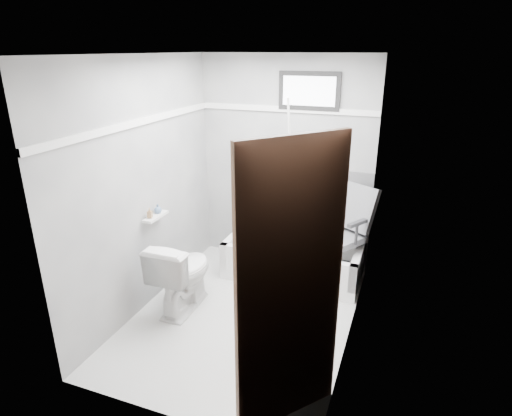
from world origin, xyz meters
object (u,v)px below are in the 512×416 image
at_px(toilet, 182,274).
at_px(soap_bottle_a, 150,213).
at_px(door, 319,327).
at_px(soap_bottle_b, 158,209).
at_px(office_chair, 338,231).
at_px(bathtub, 293,259).

bearing_deg(toilet, soap_bottle_a, -1.82).
relative_size(door, soap_bottle_a, 20.76).
relative_size(soap_bottle_a, soap_bottle_b, 1.00).
distance_m(door, soap_bottle_a, 2.28).
xyz_separation_m(office_chair, toilet, (-1.32, -1.03, -0.24)).
height_order(toilet, door, door).
bearing_deg(toilet, bathtub, -131.29).
bearing_deg(bathtub, door, -71.25).
distance_m(door, soap_bottle_b, 2.36).
bearing_deg(toilet, soap_bottle_b, -25.21).
distance_m(bathtub, soap_bottle_b, 1.62).
distance_m(toilet, soap_bottle_b, 0.69).
distance_m(toilet, soap_bottle_a, 0.68).
distance_m(office_chair, soap_bottle_b, 1.90).
bearing_deg(office_chair, door, -51.86).
relative_size(door, soap_bottle_b, 20.86).
relative_size(bathtub, soap_bottle_b, 15.64).
relative_size(office_chair, door, 0.49).
bearing_deg(soap_bottle_a, door, -32.79).
xyz_separation_m(bathtub, toilet, (-0.85, -0.98, 0.16)).
xyz_separation_m(bathtub, office_chair, (0.47, 0.05, 0.40)).
relative_size(bathtub, door, 0.75).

